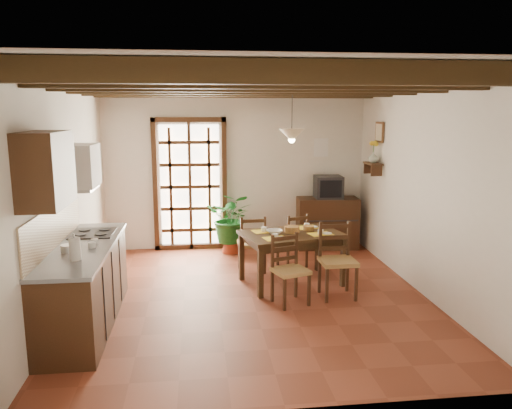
{
  "coord_description": "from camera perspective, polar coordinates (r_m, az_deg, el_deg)",
  "views": [
    {
      "loc": [
        -0.67,
        -6.12,
        2.39
      ],
      "look_at": [
        0.1,
        0.4,
        1.15
      ],
      "focal_mm": 35.0,
      "sensor_mm": 36.0,
      "label": 1
    }
  ],
  "objects": [
    {
      "name": "ground_plane",
      "position": [
        6.6,
        -0.46,
        -10.52
      ],
      "size": [
        5.0,
        5.0,
        0.0
      ],
      "primitive_type": "plane",
      "color": "brown"
    },
    {
      "name": "room_shell",
      "position": [
        6.18,
        -0.49,
        5.37
      ],
      "size": [
        4.52,
        5.02,
        2.81
      ],
      "color": "silver",
      "rests_on": "ground_plane"
    },
    {
      "name": "ceiling_beams",
      "position": [
        6.16,
        -0.5,
        13.49
      ],
      "size": [
        4.5,
        4.34,
        0.2
      ],
      "color": "black",
      "rests_on": "room_shell"
    },
    {
      "name": "french_door",
      "position": [
        8.65,
        -7.55,
        2.54
      ],
      "size": [
        1.26,
        0.11,
        2.32
      ],
      "color": "white",
      "rests_on": "ground_plane"
    },
    {
      "name": "kitchen_counter",
      "position": [
        5.98,
        -18.98,
        -8.6
      ],
      "size": [
        0.64,
        2.25,
        1.38
      ],
      "color": "#341E10",
      "rests_on": "ground_plane"
    },
    {
      "name": "upper_cabinet",
      "position": [
        5.05,
        -22.9,
        3.72
      ],
      "size": [
        0.35,
        0.8,
        0.7
      ],
      "primitive_type": "cube",
      "color": "#341E10",
      "rests_on": "room_shell"
    },
    {
      "name": "range_hood",
      "position": [
        6.26,
        -19.49,
        4.07
      ],
      "size": [
        0.38,
        0.6,
        0.54
      ],
      "color": "white",
      "rests_on": "room_shell"
    },
    {
      "name": "counter_items",
      "position": [
        5.93,
        -19.08,
        -3.87
      ],
      "size": [
        0.5,
        1.43,
        0.25
      ],
      "color": "black",
      "rests_on": "kitchen_counter"
    },
    {
      "name": "dining_table",
      "position": [
        6.94,
        4.11,
        -3.99
      ],
      "size": [
        1.5,
        1.16,
        0.73
      ],
      "rotation": [
        0.0,
        0.0,
        0.24
      ],
      "color": "#342111",
      "rests_on": "ground_plane"
    },
    {
      "name": "chair_near_left",
      "position": [
        6.32,
        3.9,
        -8.89
      ],
      "size": [
        0.5,
        0.49,
        0.87
      ],
      "rotation": [
        0.0,
        0.0,
        0.33
      ],
      "color": "#A68046",
      "rests_on": "ground_plane"
    },
    {
      "name": "chair_near_right",
      "position": [
        6.61,
        9.26,
        -7.86
      ],
      "size": [
        0.45,
        0.43,
        0.97
      ],
      "rotation": [
        0.0,
        0.0,
        0.02
      ],
      "color": "#A68046",
      "rests_on": "ground_plane"
    },
    {
      "name": "chair_far_left",
      "position": [
        7.52,
        -0.47,
        -5.65
      ],
      "size": [
        0.41,
        0.39,
        0.87
      ],
      "rotation": [
        0.0,
        0.0,
        3.18
      ],
      "color": "#A68046",
      "rests_on": "ground_plane"
    },
    {
      "name": "chair_far_right",
      "position": [
        7.78,
        4.2,
        -5.19
      ],
      "size": [
        0.49,
        0.48,
        0.85
      ],
      "rotation": [
        0.0,
        0.0,
        3.49
      ],
      "color": "#A68046",
      "rests_on": "ground_plane"
    },
    {
      "name": "table_setting",
      "position": [
        6.92,
        4.12,
        -3.22
      ],
      "size": [
        0.97,
        0.65,
        0.09
      ],
      "rotation": [
        0.0,
        0.0,
        0.24
      ],
      "color": "yellow",
      "rests_on": "dining_table"
    },
    {
      "name": "table_bowl",
      "position": [
        6.86,
        2.14,
        -3.11
      ],
      "size": [
        0.22,
        0.22,
        0.05
      ],
      "primitive_type": "imported",
      "rotation": [
        0.0,
        0.0,
        0.04
      ],
      "color": "white",
      "rests_on": "dining_table"
    },
    {
      "name": "sideboard",
      "position": [
        8.86,
        8.15,
        -2.09
      ],
      "size": [
        1.08,
        0.53,
        0.89
      ],
      "primitive_type": "cube",
      "rotation": [
        0.0,
        0.0,
        -0.06
      ],
      "color": "#341E10",
      "rests_on": "ground_plane"
    },
    {
      "name": "crt_tv",
      "position": [
        8.73,
        8.27,
        1.97
      ],
      "size": [
        0.48,
        0.44,
        0.39
      ],
      "rotation": [
        0.0,
        0.0,
        -0.05
      ],
      "color": "black",
      "rests_on": "sideboard"
    },
    {
      "name": "fuse_box",
      "position": [
        8.89,
        7.45,
        6.48
      ],
      "size": [
        0.25,
        0.03,
        0.32
      ],
      "primitive_type": "cube",
      "color": "white",
      "rests_on": "room_shell"
    },
    {
      "name": "plant_pot",
      "position": [
        8.54,
        -2.84,
        -4.79
      ],
      "size": [
        0.33,
        0.33,
        0.2
      ],
      "primitive_type": "cone",
      "color": "maroon",
      "rests_on": "ground_plane"
    },
    {
      "name": "potted_plant",
      "position": [
        8.43,
        -2.86,
        -1.78
      ],
      "size": [
        2.37,
        2.16,
        2.24
      ],
      "primitive_type": "imported",
      "rotation": [
        0.0,
        0.0,
        -0.25
      ],
      "color": "#144C19",
      "rests_on": "ground_plane"
    },
    {
      "name": "wall_shelf",
      "position": [
        8.26,
        13.22,
        4.3
      ],
      "size": [
        0.2,
        0.42,
        0.2
      ],
      "color": "#341E10",
      "rests_on": "room_shell"
    },
    {
      "name": "shelf_vase",
      "position": [
        8.25,
        13.26,
        5.27
      ],
      "size": [
        0.15,
        0.15,
        0.15
      ],
      "primitive_type": "imported",
      "color": "#B2BFB2",
      "rests_on": "wall_shelf"
    },
    {
      "name": "shelf_flowers",
      "position": [
        8.23,
        13.33,
        6.7
      ],
      "size": [
        0.14,
        0.14,
        0.36
      ],
      "color": "yellow",
      "rests_on": "shelf_vase"
    },
    {
      "name": "framed_picture",
      "position": [
        8.25,
        13.93,
        8.02
      ],
      "size": [
        0.03,
        0.32,
        0.32
      ],
      "color": "brown",
      "rests_on": "room_shell"
    },
    {
      "name": "pendant_lamp",
      "position": [
        6.82,
        4.11,
        8.05
      ],
      "size": [
        0.36,
        0.36,
        0.84
      ],
      "color": "black",
      "rests_on": "room_shell"
    }
  ]
}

